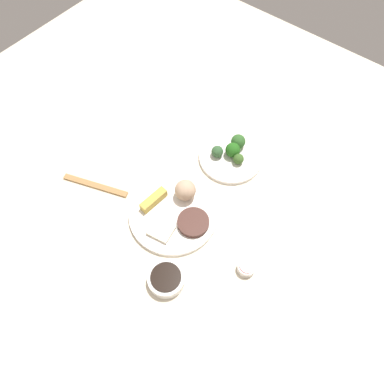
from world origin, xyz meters
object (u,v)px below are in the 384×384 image
broccoli_plate (232,158)px  main_plate (173,214)px  soy_sauce_bowl (166,279)px  chopsticks_pair (95,185)px  sauce_ramekin_sweet_and_sour (246,268)px

broccoli_plate → main_plate: bearing=-3.3°
soy_sauce_bowl → broccoli_plate: bearing=-167.4°
soy_sauce_bowl → chopsticks_pair: size_ratio=0.47×
chopsticks_pair → soy_sauce_bowl: bearing=76.2°
main_plate → soy_sauce_bowl: bearing=34.6°
soy_sauce_bowl → sauce_ramekin_sweet_and_sour: size_ratio=2.04×
soy_sauce_bowl → main_plate: bearing=-145.4°
soy_sauce_bowl → sauce_ramekin_sweet_and_sour: bearing=137.0°
main_plate → broccoli_plate: bearing=176.7°
main_plate → soy_sauce_bowl: size_ratio=2.63×
soy_sauce_bowl → sauce_ramekin_sweet_and_sour: (-0.18, 0.16, -0.00)m
main_plate → sauce_ramekin_sweet_and_sour: 0.29m
sauce_ramekin_sweet_and_sour → chopsticks_pair: (0.08, -0.57, -0.01)m
sauce_ramekin_sweet_and_sour → main_plate: bearing=-90.9°
main_plate → sauce_ramekin_sweet_and_sour: bearing=89.1°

